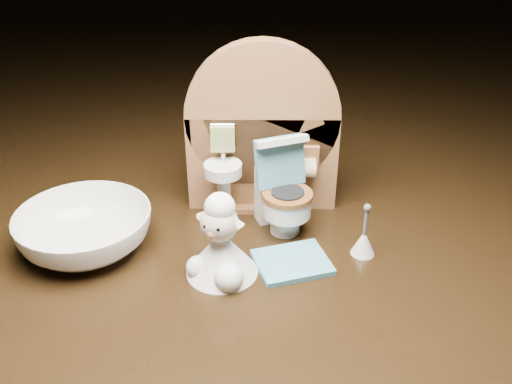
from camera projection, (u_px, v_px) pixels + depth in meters
backdrop_panel at (261, 139)px, 0.48m from camera, size 0.13×0.05×0.15m
toy_toilet at (282, 196)px, 0.47m from camera, size 0.05×0.06×0.08m
bath_mat at (292, 262)px, 0.44m from camera, size 0.07×0.06×0.00m
toilet_brush at (364, 241)px, 0.45m from camera, size 0.02×0.02×0.05m
plush_lamb at (221, 247)px, 0.42m from camera, size 0.05×0.06×0.07m
ceramic_bowl at (85, 231)px, 0.45m from camera, size 0.12×0.12×0.03m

